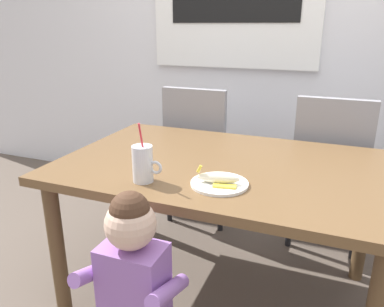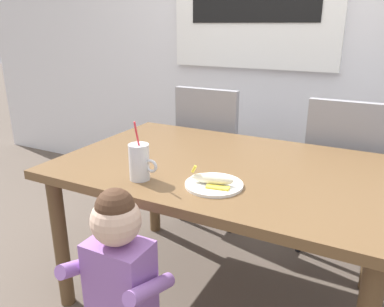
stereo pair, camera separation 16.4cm
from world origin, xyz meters
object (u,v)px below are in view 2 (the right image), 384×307
at_px(snack_plate, 214,185).
at_px(dining_chair_right, 344,170).
at_px(dining_table, 224,182).
at_px(toddler_standing, 120,272).
at_px(milk_cup, 140,164).
at_px(dining_chair_left, 213,148).
at_px(peeled_banana, 213,179).

bearing_deg(snack_plate, dining_chair_right, 67.57).
bearing_deg(dining_table, toddler_standing, -99.95).
height_order(dining_table, milk_cup, milk_cup).
height_order(dining_chair_left, peeled_banana, dining_chair_left).
relative_size(dining_table, peeled_banana, 8.50).
relative_size(dining_table, milk_cup, 5.94).
relative_size(dining_table, snack_plate, 6.47).
bearing_deg(snack_plate, toddler_standing, -114.24).
distance_m(dining_table, dining_chair_left, 0.82).
xyz_separation_m(milk_cup, snack_plate, (0.30, 0.08, -0.06)).
bearing_deg(toddler_standing, dining_chair_left, 101.15).
height_order(dining_chair_left, milk_cup, milk_cup).
bearing_deg(dining_table, dining_chair_left, 117.97).
relative_size(dining_table, toddler_standing, 1.78).
height_order(dining_chair_right, toddler_standing, dining_chair_right).
bearing_deg(toddler_standing, dining_table, 80.05).
relative_size(dining_chair_right, toddler_standing, 1.15).
bearing_deg(peeled_banana, toddler_standing, -114.52).
bearing_deg(dining_chair_right, peeled_banana, 67.67).
bearing_deg(snack_plate, dining_chair_left, 114.58).
bearing_deg(dining_table, snack_plate, -76.04).
relative_size(milk_cup, peeled_banana, 1.43).
bearing_deg(dining_chair_right, milk_cup, 56.08).
xyz_separation_m(dining_chair_right, toddler_standing, (-0.57, -1.35, -0.02)).
distance_m(dining_table, dining_chair_right, 0.84).
distance_m(dining_chair_left, peeled_banana, 1.10).
bearing_deg(milk_cup, peeled_banana, 12.88).
height_order(dining_chair_right, snack_plate, dining_chair_right).
bearing_deg(peeled_banana, milk_cup, -167.12).
bearing_deg(dining_chair_right, snack_plate, 67.57).
xyz_separation_m(milk_cup, peeled_banana, (0.30, 0.07, -0.04)).
bearing_deg(dining_chair_left, snack_plate, 114.58).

